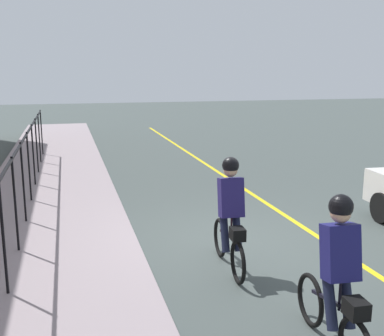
{
  "coord_description": "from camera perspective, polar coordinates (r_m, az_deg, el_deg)",
  "views": [
    {
      "loc": [
        -7.63,
        2.91,
        3.08
      ],
      "look_at": [
        2.02,
        0.29,
        1.0
      ],
      "focal_mm": 43.3,
      "sensor_mm": 36.0,
      "label": 1
    }
  ],
  "objects": [
    {
      "name": "cyclist_follow",
      "position": [
        5.37,
        17.5,
        -12.67
      ],
      "size": [
        1.71,
        0.38,
        1.83
      ],
      "rotation": [
        0.0,
        0.0,
        -0.07
      ],
      "color": "black",
      "rests_on": "ground"
    },
    {
      "name": "iron_fence",
      "position": [
        8.85,
        -20.63,
        -0.56
      ],
      "size": [
        17.64,
        0.04,
        1.6
      ],
      "color": "black",
      "rests_on": "sidewalk"
    },
    {
      "name": "ground_plane",
      "position": [
        8.73,
        5.39,
        -8.97
      ],
      "size": [
        80.0,
        80.0,
        0.0
      ],
      "primitive_type": "plane",
      "color": "#424B49"
    },
    {
      "name": "sidewalk",
      "position": [
        8.21,
        -17.81,
        -10.31
      ],
      "size": [
        40.0,
        3.2,
        0.15
      ],
      "primitive_type": "cube",
      "color": "gray",
      "rests_on": "ground"
    },
    {
      "name": "cyclist_lead",
      "position": [
        7.2,
        4.74,
        -5.84
      ],
      "size": [
        1.71,
        0.38,
        1.83
      ],
      "rotation": [
        0.0,
        0.0,
        -0.07
      ],
      "color": "black",
      "rests_on": "ground"
    },
    {
      "name": "lane_line_centre",
      "position": [
        9.38,
        14.67,
        -7.8
      ],
      "size": [
        36.0,
        0.12,
        0.01
      ],
      "primitive_type": "cube",
      "color": "yellow",
      "rests_on": "ground"
    }
  ]
}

